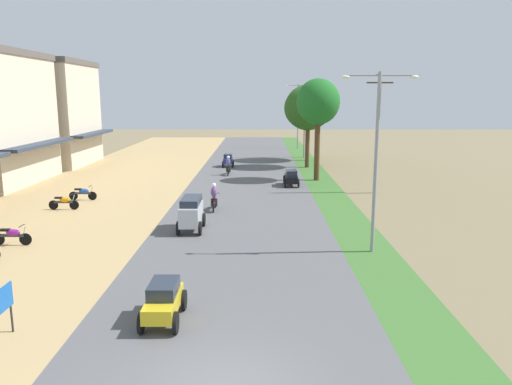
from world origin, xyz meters
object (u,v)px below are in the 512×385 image
at_px(parked_motorbike_third, 12,235).
at_px(streetlamp_near, 376,151).
at_px(streetlamp_far, 298,112).
at_px(motorbike_ahead_second, 228,166).
at_px(car_sedan_yellow, 164,300).
at_px(parked_motorbike_fourth, 64,202).
at_px(median_tree_second, 308,108).
at_px(car_sedan_black, 291,177).
at_px(car_van_silver, 191,212).
at_px(motorbike_foreground_rider, 214,197).
at_px(median_tree_third, 308,108).
at_px(streetlamp_mid, 305,120).
at_px(car_hatchback_blue, 228,160).
at_px(median_tree_nearest, 318,103).
at_px(utility_pole_near, 378,133).
at_px(parked_motorbike_fifth, 83,193).
at_px(street_signboard, 1,305).

bearing_deg(parked_motorbike_third, streetlamp_near, -2.90).
bearing_deg(streetlamp_far, motorbike_ahead_second, -109.32).
bearing_deg(car_sedan_yellow, parked_motorbike_fourth, 120.56).
relative_size(median_tree_second, streetlamp_far, 0.94).
height_order(parked_motorbike_third, car_sedan_black, car_sedan_black).
xyz_separation_m(median_tree_second, car_van_silver, (-7.96, -22.50, -4.57)).
distance_m(motorbike_foreground_rider, motorbike_ahead_second, 13.29).
xyz_separation_m(parked_motorbike_third, car_sedan_black, (13.65, 15.15, 0.19)).
height_order(car_sedan_yellow, motorbike_ahead_second, motorbike_ahead_second).
relative_size(car_sedan_black, motorbike_ahead_second, 1.26).
bearing_deg(parked_motorbike_third, car_sedan_yellow, -42.58).
xyz_separation_m(median_tree_third, car_sedan_yellow, (-7.92, -37.77, -4.78)).
height_order(streetlamp_mid, car_hatchback_blue, streetlamp_mid).
distance_m(car_sedan_yellow, motorbike_ahead_second, 27.94).
relative_size(median_tree_second, median_tree_third, 0.97).
xyz_separation_m(median_tree_nearest, streetlamp_far, (0.32, 24.05, -1.49)).
height_order(median_tree_third, car_van_silver, median_tree_third).
height_order(parked_motorbike_third, streetlamp_mid, streetlamp_mid).
distance_m(parked_motorbike_fourth, streetlamp_near, 18.82).
bearing_deg(median_tree_third, utility_pole_near, -79.74).
height_order(parked_motorbike_fifth, motorbike_ahead_second, motorbike_ahead_second).
distance_m(median_tree_nearest, streetlamp_far, 24.10).
bearing_deg(streetlamp_far, median_tree_second, -91.31).
bearing_deg(motorbike_foreground_rider, streetlamp_mid, 73.50).
relative_size(utility_pole_near, car_sedan_black, 3.59).
bearing_deg(parked_motorbike_fourth, car_sedan_black, 29.58).
bearing_deg(car_hatchback_blue, utility_pole_near, -48.32).
bearing_deg(parked_motorbike_fifth, streetlamp_mid, 54.17).
distance_m(median_tree_nearest, car_sedan_black, 6.44).
relative_size(parked_motorbike_fourth, utility_pole_near, 0.22).
height_order(streetlamp_far, utility_pole_near, streetlamp_far).
xyz_separation_m(car_sedan_yellow, motorbike_ahead_second, (0.26, 27.94, 0.11)).
xyz_separation_m(parked_motorbike_third, streetlamp_near, (16.17, -0.82, 3.94)).
xyz_separation_m(median_tree_third, utility_pole_near, (3.14, -17.36, -1.28)).
bearing_deg(street_signboard, motorbike_foreground_rider, 74.28).
xyz_separation_m(median_tree_nearest, car_hatchback_blue, (-7.57, 7.48, -5.46)).
xyz_separation_m(street_signboard, car_hatchback_blue, (4.18, 34.15, -0.36)).
bearing_deg(car_sedan_yellow, street_signboard, -163.84).
xyz_separation_m(streetlamp_mid, motorbike_foreground_rider, (-7.59, -25.64, -3.31)).
bearing_deg(car_sedan_black, motorbike_ahead_second, 134.60).
distance_m(streetlamp_mid, motorbike_ahead_second, 14.85).
relative_size(car_sedan_yellow, car_van_silver, 0.94).
relative_size(median_tree_nearest, car_sedan_black, 3.55).
height_order(parked_motorbike_third, streetlamp_near, streetlamp_near).
bearing_deg(motorbike_foreground_rider, car_hatchback_blue, 90.92).
xyz_separation_m(parked_motorbike_fourth, car_hatchback_blue, (8.69, 18.08, 0.19)).
bearing_deg(motorbike_ahead_second, median_tree_second, 33.59).
bearing_deg(parked_motorbike_fourth, car_sedan_yellow, -59.44).
distance_m(car_van_silver, car_hatchback_blue, 22.72).
bearing_deg(median_tree_nearest, street_signboard, -113.77).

